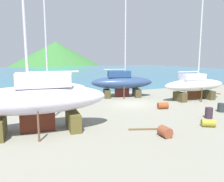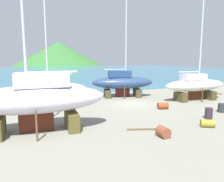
# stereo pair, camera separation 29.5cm
# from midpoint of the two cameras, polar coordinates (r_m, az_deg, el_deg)

# --- Properties ---
(ground_plane) EXTENTS (44.43, 44.43, 0.00)m
(ground_plane) POSITION_cam_midpoint_polar(r_m,az_deg,el_deg) (20.00, 9.32, -5.11)
(ground_plane) COLOR gray
(sea_water) EXTENTS (136.80, 87.18, 0.01)m
(sea_water) POSITION_cam_midpoint_polar(r_m,az_deg,el_deg) (71.80, -15.71, 4.69)
(sea_water) COLOR teal
(sea_water) RESTS_ON ground
(headland_hill) EXTENTS (123.73, 123.73, 33.23)m
(headland_hill) POSITION_cam_midpoint_polar(r_m,az_deg,el_deg) (177.13, -14.44, 7.02)
(headland_hill) COLOR #356E32
(headland_hill) RESTS_ON ground
(sailboat_mid_port) EXTENTS (7.86, 2.66, 12.95)m
(sailboat_mid_port) POSITION_cam_midpoint_polar(r_m,az_deg,el_deg) (25.93, 20.49, 1.55)
(sailboat_mid_port) COLOR #423C22
(sailboat_mid_port) RESTS_ON ground
(sailboat_far_slipway) EXTENTS (6.88, 3.96, 10.52)m
(sailboat_far_slipway) POSITION_cam_midpoint_polar(r_m,az_deg,el_deg) (21.48, -15.82, 0.43)
(sailboat_far_slipway) COLOR brown
(sailboat_far_slipway) RESTS_ON ground
(sailboat_small_center) EXTENTS (9.14, 3.55, 15.85)m
(sailboat_small_center) POSITION_cam_midpoint_polar(r_m,az_deg,el_deg) (14.46, -19.51, -1.94)
(sailboat_small_center) COLOR brown
(sailboat_small_center) RESTS_ON ground
(sailboat_large_starboard) EXTENTS (7.73, 4.34, 12.15)m
(sailboat_large_starboard) POSITION_cam_midpoint_polar(r_m,az_deg,el_deg) (26.17, 2.24, 2.27)
(sailboat_large_starboard) COLOR #433C25
(sailboat_large_starboard) RESTS_ON ground
(barrel_rust_mid) EXTENTS (0.81, 0.81, 0.77)m
(barrel_rust_mid) POSITION_cam_midpoint_polar(r_m,az_deg,el_deg) (21.48, 26.29, -3.90)
(barrel_rust_mid) COLOR #272E2F
(barrel_rust_mid) RESTS_ON ground
(barrel_rust_near) EXTENTS (1.08, 0.83, 0.60)m
(barrel_rust_near) POSITION_cam_midpoint_polar(r_m,az_deg,el_deg) (20.90, 12.75, -3.76)
(barrel_rust_near) COLOR brown
(barrel_rust_near) RESTS_ON ground
(barrel_tar_black) EXTENTS (1.05, 0.93, 0.53)m
(barrel_tar_black) POSITION_cam_midpoint_polar(r_m,az_deg,el_deg) (16.60, 23.40, -7.69)
(barrel_tar_black) COLOR olive
(barrel_tar_black) RESTS_ON ground
(barrel_blue_faded) EXTENTS (0.71, 0.71, 0.86)m
(barrel_blue_faded) POSITION_cam_midpoint_polar(r_m,az_deg,el_deg) (18.81, 23.58, -5.29)
(barrel_blue_faded) COLOR #32242D
(barrel_blue_faded) RESTS_ON ground
(barrel_tipped_left) EXTENTS (0.68, 0.80, 0.65)m
(barrel_tipped_left) POSITION_cam_midpoint_polar(r_m,az_deg,el_deg) (13.75, 13.08, -10.32)
(barrel_tipped_left) COLOR brown
(barrel_tipped_left) RESTS_ON ground
(timber_short_skew) EXTENTS (2.60, 1.11, 0.11)m
(timber_short_skew) POSITION_cam_midpoint_polar(r_m,az_deg,el_deg) (14.87, 9.10, -9.81)
(timber_short_skew) COLOR brown
(timber_short_skew) RESTS_ON ground
(timber_long_fore) EXTENTS (0.56, 1.95, 0.17)m
(timber_long_fore) POSITION_cam_midpoint_polar(r_m,az_deg,el_deg) (31.76, 24.70, -0.48)
(timber_long_fore) COLOR #895D43
(timber_long_fore) RESTS_ON ground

